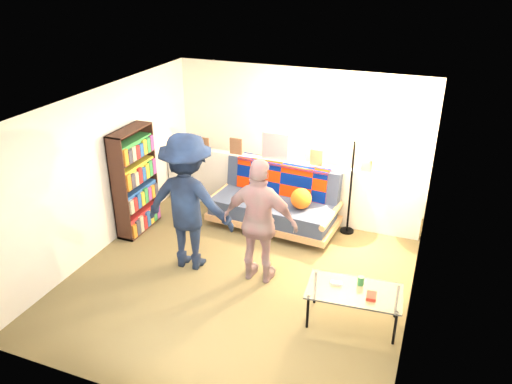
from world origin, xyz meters
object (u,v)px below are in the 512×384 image
floor_lamp (353,165)px  person_left (188,202)px  futon_sofa (276,203)px  bookshelf (135,184)px  person_right (260,222)px  coffee_table (355,293)px

floor_lamp → person_left: 2.60m
futon_sofa → person_left: (-0.76, -1.52, 0.57)m
bookshelf → person_left: size_ratio=0.86×
person_right → bookshelf: bearing=-14.6°
coffee_table → person_left: (-2.43, 0.44, 0.55)m
coffee_table → person_right: 1.52m
person_right → futon_sofa: bearing=-79.4°
coffee_table → person_right: (-1.38, 0.46, 0.44)m
person_left → person_right: 1.06m
bookshelf → coffee_table: bearing=-15.8°
person_left → bookshelf: bearing=-28.0°
futon_sofa → person_left: person_left is taller
bookshelf → floor_lamp: 3.41m
futon_sofa → person_left: 1.79m
person_left → floor_lamp: bearing=-140.0°
person_left → coffee_table: bearing=167.0°
futon_sofa → person_right: (0.29, -1.50, 0.47)m
bookshelf → person_right: bearing=-14.3°
futon_sofa → bookshelf: (-2.05, -0.91, 0.38)m
bookshelf → floor_lamp: bearing=19.8°
futon_sofa → coffee_table: futon_sofa is taller
floor_lamp → person_right: (-0.86, -1.75, -0.28)m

